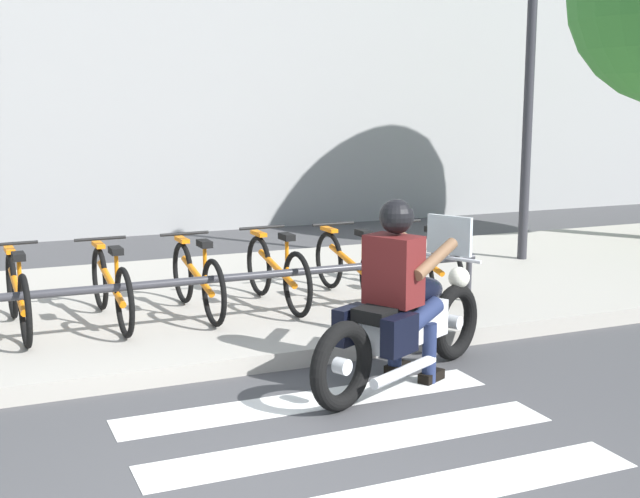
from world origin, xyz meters
The scene contains 14 objects.
sidewalk centered at (0.00, 4.53, 0.07)m, with size 24.00×4.40×0.15m, color #A8A399.
crosswalk_stripe_2 centered at (0.70, 0.00, 0.00)m, with size 2.80×0.40×0.01m, color white.
crosswalk_stripe_3 centered at (0.70, 0.80, 0.00)m, with size 2.80×0.40×0.01m, color white.
crosswalk_stripe_4 centered at (0.70, 1.60, 0.00)m, with size 2.80×0.40×0.01m, color white.
motorcycle centered at (1.56, 1.71, 0.46)m, with size 1.99×1.12×1.24m.
rider centered at (1.49, 1.67, 0.83)m, with size 0.76×0.71×1.44m.
bicycle_1 centered at (-1.10, 3.81, 0.49)m, with size 0.48×1.67×0.75m.
bicycle_2 centered at (-0.30, 3.81, 0.49)m, with size 0.48×1.69×0.74m.
bicycle_3 centered at (0.50, 3.81, 0.49)m, with size 0.48×1.59×0.74m.
bicycle_4 centered at (1.30, 3.81, 0.50)m, with size 0.48×1.61×0.76m.
bicycle_5 centered at (2.10, 3.81, 0.49)m, with size 0.48×1.65×0.74m.
bicycle_6 centered at (2.90, 3.81, 0.48)m, with size 0.48×1.58×0.72m.
bike_rack centered at (0.50, 3.26, 0.58)m, with size 5.41×0.07×0.49m.
street_lamp centered at (5.05, 4.93, 2.75)m, with size 0.28×0.28×4.58m.
Camera 1 is at (-1.53, -3.82, 2.17)m, focal length 47.60 mm.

